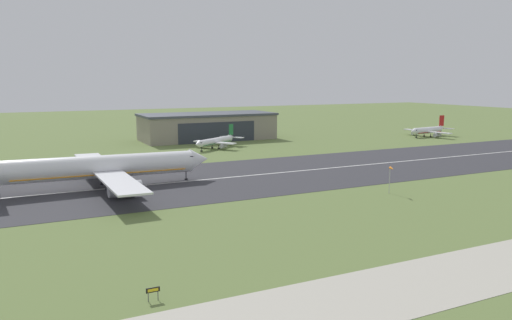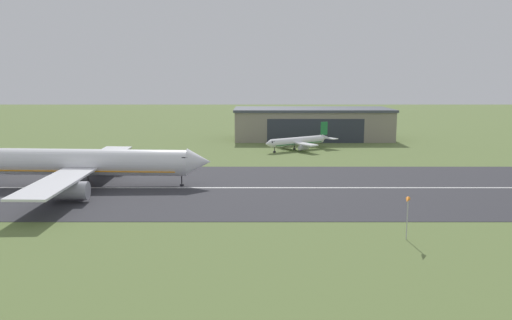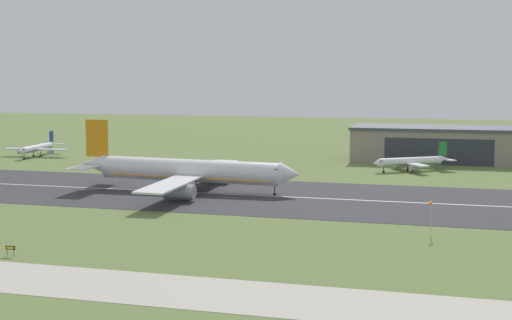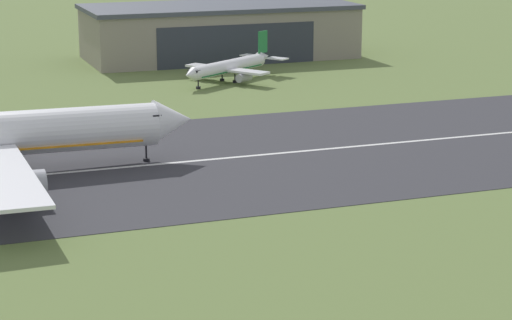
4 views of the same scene
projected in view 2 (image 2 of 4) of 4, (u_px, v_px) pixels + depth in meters
The scene contains 7 objects.
ground_plane at pixel (149, 283), 55.18m from camera, with size 733.73×733.73×0.00m, color olive.
runway_strip at pixel (198, 188), 102.71m from camera, with size 493.73×49.11×0.06m, color #333338.
runway_centreline at pixel (198, 188), 102.70m from camera, with size 444.36×0.70×0.01m, color silver.
hangar_building at pixel (311, 124), 183.49m from camera, with size 56.99×24.06×11.35m.
airplane_landing at pixel (77, 163), 103.43m from camera, with size 55.98×58.48×17.16m.
airplane_parked_centre at pixel (297, 141), 155.69m from camera, with size 24.11×19.58×8.35m.
windsock_pole at pixel (406, 203), 68.33m from camera, with size 1.31×2.21×6.26m.
Camera 2 is at (11.75, -4.02, 22.55)m, focal length 35.00 mm.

